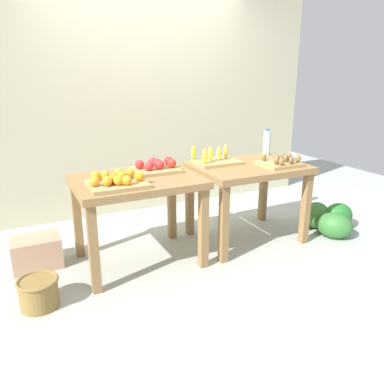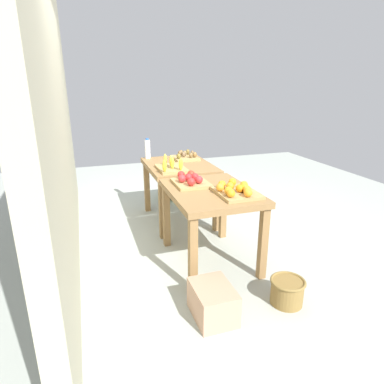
% 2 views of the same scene
% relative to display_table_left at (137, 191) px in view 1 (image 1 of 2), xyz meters
% --- Properties ---
extents(ground_plane, '(8.00, 8.00, 0.00)m').
position_rel_display_table_left_xyz_m(ground_plane, '(0.56, 0.00, -0.66)').
color(ground_plane, '#A8B0A7').
extents(back_wall, '(4.40, 0.12, 3.00)m').
position_rel_display_table_left_xyz_m(back_wall, '(0.56, 1.35, 0.84)').
color(back_wall, '#BDB897').
rests_on(back_wall, ground_plane).
extents(display_table_left, '(1.04, 0.80, 0.77)m').
position_rel_display_table_left_xyz_m(display_table_left, '(0.00, 0.00, 0.00)').
color(display_table_left, olive).
rests_on(display_table_left, ground_plane).
extents(display_table_right, '(1.04, 0.80, 0.77)m').
position_rel_display_table_left_xyz_m(display_table_right, '(1.12, 0.00, 0.00)').
color(display_table_right, olive).
rests_on(display_table_right, ground_plane).
extents(orange_bin, '(0.45, 0.36, 0.11)m').
position_rel_display_table_left_xyz_m(orange_bin, '(-0.21, -0.16, 0.16)').
color(orange_bin, tan).
rests_on(orange_bin, display_table_left).
extents(apple_bin, '(0.40, 0.34, 0.11)m').
position_rel_display_table_left_xyz_m(apple_bin, '(0.23, 0.14, 0.15)').
color(apple_bin, tan).
rests_on(apple_bin, display_table_left).
extents(banana_crate, '(0.44, 0.32, 0.17)m').
position_rel_display_table_left_xyz_m(banana_crate, '(0.85, 0.17, 0.15)').
color(banana_crate, tan).
rests_on(banana_crate, display_table_right).
extents(kiwi_bin, '(0.37, 0.32, 0.10)m').
position_rel_display_table_left_xyz_m(kiwi_bin, '(1.37, -0.17, 0.15)').
color(kiwi_bin, tan).
rests_on(kiwi_bin, display_table_right).
extents(water_bottle, '(0.07, 0.07, 0.28)m').
position_rel_display_table_left_xyz_m(water_bottle, '(1.57, 0.31, 0.24)').
color(water_bottle, silver).
rests_on(water_bottle, display_table_right).
extents(watermelon_pile, '(0.64, 0.74, 0.28)m').
position_rel_display_table_left_xyz_m(watermelon_pile, '(2.03, -0.23, -0.52)').
color(watermelon_pile, '#236F28').
rests_on(watermelon_pile, ground_plane).
extents(wicker_basket, '(0.29, 0.29, 0.22)m').
position_rel_display_table_left_xyz_m(wicker_basket, '(-0.87, -0.35, -0.54)').
color(wicker_basket, olive).
rests_on(wicker_basket, ground_plane).
extents(cardboard_produce_box, '(0.40, 0.30, 0.27)m').
position_rel_display_table_left_xyz_m(cardboard_produce_box, '(-0.83, 0.30, -0.52)').
color(cardboard_produce_box, tan).
rests_on(cardboard_produce_box, ground_plane).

